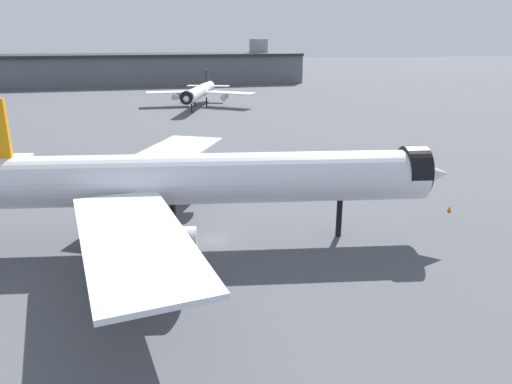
% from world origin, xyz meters
% --- Properties ---
extents(ground, '(900.00, 900.00, 0.00)m').
position_xyz_m(ground, '(0.00, 0.00, 0.00)').
color(ground, '#4C4F54').
extents(airliner_near_gate, '(59.79, 54.57, 16.46)m').
position_xyz_m(airliner_near_gate, '(-2.39, 0.33, 7.25)').
color(airliner_near_gate, silver).
rests_on(airliner_near_gate, ground).
extents(airliner_far_taxiway, '(36.08, 40.15, 11.04)m').
position_xyz_m(airliner_far_taxiway, '(0.07, 108.46, 4.86)').
color(airliner_far_taxiway, white).
rests_on(airliner_far_taxiway, ground).
extents(terminal_building, '(163.87, 45.72, 20.46)m').
position_xyz_m(terminal_building, '(-29.38, 188.85, 7.11)').
color(terminal_building, slate).
rests_on(terminal_building, ground).
extents(traffic_cone_near_nose, '(0.62, 0.62, 0.77)m').
position_xyz_m(traffic_cone_near_nose, '(32.03, 5.67, 0.39)').
color(traffic_cone_near_nose, '#F2600C').
rests_on(traffic_cone_near_nose, ground).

